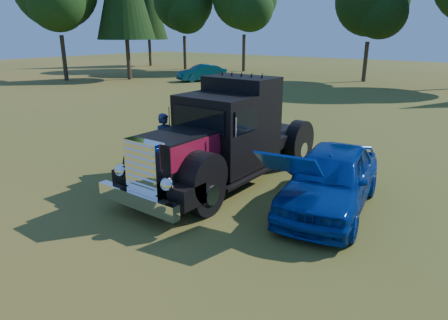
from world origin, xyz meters
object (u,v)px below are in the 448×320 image
Objects in this scene: hotrod_coupe at (331,178)px; spectator_near at (165,142)px; spectator_far at (200,136)px; distant_teal_car at (202,73)px; diamond_t_truck at (224,140)px.

spectator_near is at bearing -176.55° from hotrod_coupe.
spectator_far is 0.42× the size of distant_teal_car.
diamond_t_truck is at bearing -23.07° from distant_teal_car.
spectator_far is (-1.67, 0.91, -0.34)m from diamond_t_truck.
diamond_t_truck is at bearing -178.77° from hotrod_coupe.
spectator_near is 24.31m from distant_teal_car.
diamond_t_truck reaches higher than spectator_near.
spectator_near is 1.25m from spectator_far.
distant_teal_car is at bearing 136.57° from hotrod_coupe.
spectator_near is 0.42× the size of distant_teal_car.
hotrod_coupe is 27.67m from distant_teal_car.
distant_teal_car is (-16.84, 19.09, -0.55)m from diamond_t_truck.
spectator_near is (-2.12, -0.25, -0.37)m from diamond_t_truck.
distant_teal_car is (-20.09, 19.02, -0.07)m from hotrod_coupe.
spectator_far reaches higher than distant_teal_car.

